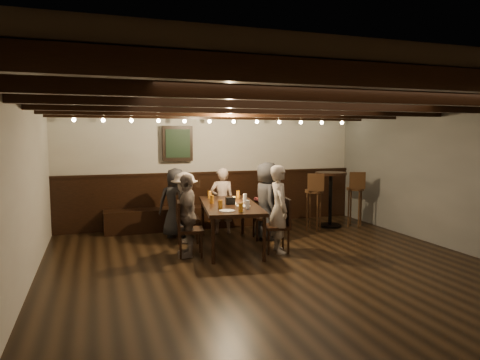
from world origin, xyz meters
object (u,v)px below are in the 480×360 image
object	(u,v)px
person_right_near	(267,201)
bar_stool_left	(314,209)
person_bench_centre	(222,201)
person_bench_right	(269,202)
high_top_table	(331,191)
chair_left_near	(187,227)
chair_right_far	(277,236)
chair_left_far	(189,239)
dining_table	(230,207)
person_bench_left	(176,203)
bar_stool_right	(355,206)
person_left_near	(185,207)
person_right_far	(279,209)
chair_right_near	(265,225)
person_left_far	(187,215)

from	to	relation	value
person_right_near	bar_stool_left	size ratio (longest dim) A/B	1.22
person_bench_centre	person_bench_right	size ratio (longest dim) A/B	1.04
high_top_table	chair_left_near	bearing A→B (deg)	-173.81
chair_right_far	high_top_table	xyz separation A→B (m)	(1.86, 1.46, 0.48)
chair_left_far	bar_stool_left	distance (m)	2.96
chair_right_far	person_bench_centre	distance (m)	1.70
bar_stool_left	dining_table	bearing A→B (deg)	-142.97
person_bench_left	person_right_near	xyz separation A→B (m)	(1.56, -0.71, 0.06)
bar_stool_right	person_bench_left	bearing A→B (deg)	-162.97
person_bench_left	person_bench_right	world-z (taller)	person_bench_left
person_bench_centre	chair_left_far	bearing A→B (deg)	64.40
person_bench_right	person_left_near	size ratio (longest dim) A/B	0.98
chair_left_near	person_bench_centre	world-z (taller)	person_bench_centre
person_left_near	chair_left_far	bearing A→B (deg)	2.00
dining_table	person_right_far	bearing A→B (deg)	-30.96
person_bench_left	person_left_near	bearing A→B (deg)	108.43
chair_right_near	person_bench_centre	world-z (taller)	person_bench_centre
person_bench_left	high_top_table	xyz separation A→B (m)	(3.24, -0.13, 0.10)
chair_right_far	bar_stool_left	distance (m)	1.85
chair_right_far	high_top_table	bearing A→B (deg)	-42.79
person_right_near	person_right_far	distance (m)	0.90
chair_right_near	bar_stool_right	size ratio (longest dim) A/B	0.74
person_bench_left	chair_right_near	bearing A→B (deg)	164.46
person_bench_right	high_top_table	bearing A→B (deg)	-164.99
person_bench_left	bar_stool_right	distance (m)	3.76
person_left_near	bar_stool_left	xyz separation A→B (m)	(2.66, 0.13, -0.20)
chair_left_near	bar_stool_right	world-z (taller)	bar_stool_right
person_bench_centre	person_right_near	world-z (taller)	person_right_near
person_bench_left	person_bench_centre	bearing A→B (deg)	-170.54
chair_right_far	person_left_near	distance (m)	1.76
chair_left_near	chair_right_near	bearing A→B (deg)	90.00
chair_right_far	person_bench_centre	bearing A→B (deg)	25.60
chair_left_near	person_bench_left	distance (m)	0.62
person_bench_left	person_left_far	bearing A→B (deg)	96.34
chair_right_near	bar_stool_left	distance (m)	1.28
chair_left_far	person_right_far	xyz separation A→B (m)	(1.45, -0.23, 0.45)
chair_left_far	high_top_table	bearing A→B (deg)	119.66
chair_right_far	person_right_near	size ratio (longest dim) A/B	0.62
chair_left_near	person_left_near	bearing A→B (deg)	-90.00
chair_right_far	person_right_near	bearing A→B (deg)	-1.99
chair_left_near	bar_stool_left	xyz separation A→B (m)	(2.63, 0.13, 0.16)
chair_left_far	person_left_near	xyz separation A→B (m)	(0.11, 0.89, 0.36)
chair_left_far	person_bench_left	world-z (taller)	person_bench_left
chair_left_far	person_right_far	distance (m)	1.54
chair_right_near	bar_stool_left	size ratio (longest dim) A/B	0.74
person_left_near	bar_stool_right	size ratio (longest dim) A/B	1.09
chair_right_near	high_top_table	distance (m)	1.87
dining_table	chair_right_far	xyz separation A→B (m)	(0.64, -0.56, -0.42)
person_right_near	high_top_table	xyz separation A→B (m)	(1.68, 0.57, 0.04)
chair_left_near	person_left_far	distance (m)	0.98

